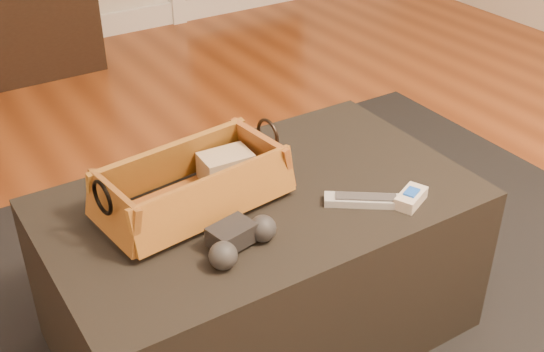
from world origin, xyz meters
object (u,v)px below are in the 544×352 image
cream_gadget (411,198)px  ottoman (261,266)px  wicker_basket (193,187)px  silver_remote (366,200)px  tv_remote (190,203)px  game_controller (239,239)px

cream_gadget → ottoman: bearing=143.0°
wicker_basket → silver_remote: 0.39m
tv_remote → game_controller: bearing=-95.0°
tv_remote → wicker_basket: wicker_basket is taller
game_controller → wicker_basket: bearing=91.4°
tv_remote → game_controller: size_ratio=1.21×
ottoman → game_controller: 0.32m
cream_gadget → tv_remote: bearing=151.9°
game_controller → cream_gadget: bearing=-8.1°
wicker_basket → ottoman: bearing=-17.6°
silver_remote → game_controller: bearing=178.9°
tv_remote → cream_gadget: size_ratio=2.25×
tv_remote → game_controller: 0.18m
tv_remote → game_controller: game_controller is taller
ottoman → cream_gadget: bearing=-37.0°
wicker_basket → cream_gadget: bearing=-31.1°
silver_remote → cream_gadget: bearing=-31.0°
tv_remote → silver_remote: (0.36, -0.18, -0.02)m
tv_remote → wicker_basket: (0.02, 0.02, 0.02)m
cream_gadget → wicker_basket: bearing=148.9°
wicker_basket → silver_remote: wicker_basket is taller
ottoman → tv_remote: 0.29m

